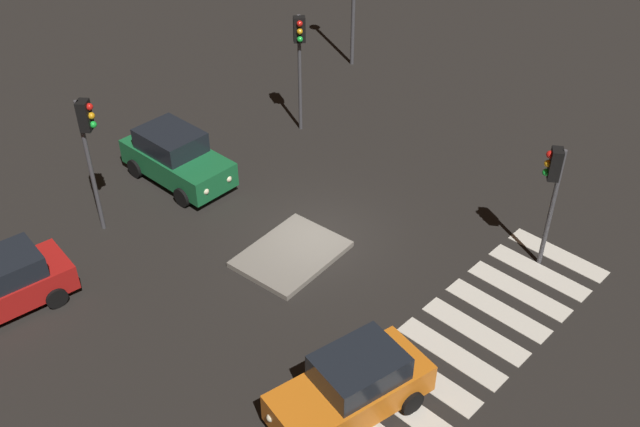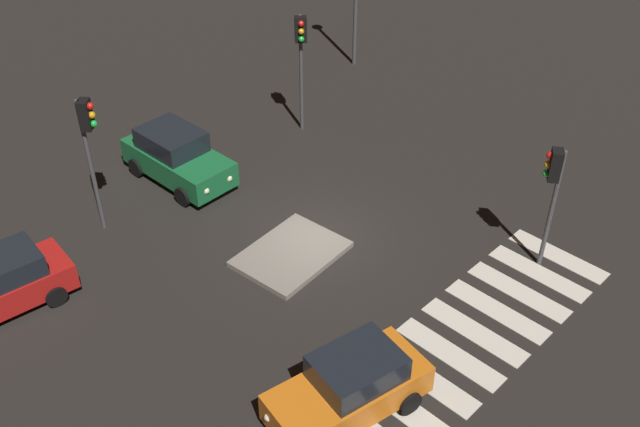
% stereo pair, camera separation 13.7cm
% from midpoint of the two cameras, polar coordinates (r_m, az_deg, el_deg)
% --- Properties ---
extents(ground_plane, '(80.00, 80.00, 0.00)m').
position_cam_midpoint_polar(ground_plane, '(23.66, -0.17, -1.95)').
color(ground_plane, black).
extents(traffic_island, '(3.50, 2.75, 0.18)m').
position_cam_midpoint_polar(traffic_island, '(22.90, -2.43, -3.22)').
color(traffic_island, gray).
rests_on(traffic_island, ground).
extents(car_green, '(2.17, 4.46, 1.92)m').
position_cam_midpoint_polar(car_green, '(26.47, -11.39, 4.37)').
color(car_green, '#196B38').
rests_on(car_green, ground).
extents(car_orange, '(4.30, 2.51, 1.78)m').
position_cam_midpoint_polar(car_orange, '(18.09, 2.34, -13.44)').
color(car_orange, orange).
rests_on(car_orange, ground).
extents(car_red, '(4.16, 2.25, 1.75)m').
position_cam_midpoint_polar(car_red, '(22.55, -23.97, -5.22)').
color(car_red, red).
rests_on(car_red, ground).
extents(traffic_light_west, '(0.54, 0.53, 4.71)m').
position_cam_midpoint_polar(traffic_light_west, '(23.21, -17.95, 5.89)').
color(traffic_light_west, '#47474C').
rests_on(traffic_light_west, ground).
extents(traffic_light_east, '(0.54, 0.53, 4.10)m').
position_cam_midpoint_polar(traffic_light_east, '(21.89, 17.66, 2.58)').
color(traffic_light_east, '#47474C').
rests_on(traffic_light_east, ground).
extents(traffic_light_north, '(0.54, 0.53, 4.76)m').
position_cam_midpoint_polar(traffic_light_north, '(27.88, -1.76, 13.00)').
color(traffic_light_north, '#47474C').
rests_on(traffic_light_north, ground).
extents(crosswalk_near, '(9.90, 3.20, 0.02)m').
position_cam_midpoint_polar(crosswalk_near, '(20.99, 11.90, -8.99)').
color(crosswalk_near, silver).
rests_on(crosswalk_near, ground).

